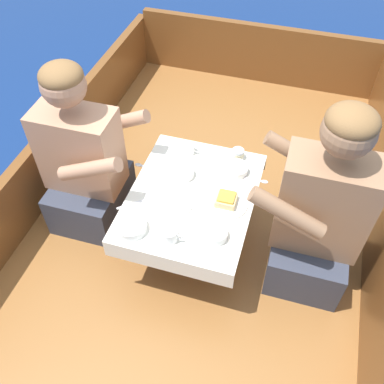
% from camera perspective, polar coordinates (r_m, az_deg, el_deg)
% --- Properties ---
extents(ground_plane, '(60.00, 60.00, 0.00)m').
position_cam_1_polar(ground_plane, '(2.74, 0.55, -9.50)').
color(ground_plane, navy).
extents(boat_deck, '(1.94, 3.30, 0.35)m').
position_cam_1_polar(boat_deck, '(2.59, 0.58, -7.37)').
color(boat_deck, brown).
rests_on(boat_deck, ground_plane).
extents(gunwale_port, '(0.06, 3.30, 0.39)m').
position_cam_1_polar(gunwale_port, '(2.63, -19.44, 2.65)').
color(gunwale_port, brown).
rests_on(gunwale_port, boat_deck).
extents(gunwale_starboard, '(0.06, 3.30, 0.39)m').
position_cam_1_polar(gunwale_starboard, '(2.32, 23.72, -6.96)').
color(gunwale_starboard, brown).
rests_on(gunwale_starboard, boat_deck).
extents(bow_coaming, '(1.82, 0.06, 0.45)m').
position_cam_1_polar(bow_coaming, '(3.53, 8.51, 17.90)').
color(bow_coaming, brown).
rests_on(bow_coaming, boat_deck).
extents(cockpit_table, '(0.60, 0.77, 0.39)m').
position_cam_1_polar(cockpit_table, '(2.12, 0.00, -1.13)').
color(cockpit_table, '#B2B2B7').
rests_on(cockpit_table, boat_deck).
extents(person_port, '(0.53, 0.44, 0.98)m').
position_cam_1_polar(person_port, '(2.31, -14.17, 3.72)').
color(person_port, '#333847').
rests_on(person_port, boat_deck).
extents(person_starboard, '(0.52, 0.44, 1.03)m').
position_cam_1_polar(person_starboard, '(2.04, 16.50, -3.11)').
color(person_starboard, '#333847').
rests_on(person_starboard, boat_deck).
extents(plate_sandwich, '(0.21, 0.21, 0.01)m').
position_cam_1_polar(plate_sandwich, '(2.06, 4.54, -1.48)').
color(plate_sandwich, white).
rests_on(plate_sandwich, cockpit_table).
extents(plate_bread, '(0.15, 0.15, 0.01)m').
position_cam_1_polar(plate_bread, '(2.04, -2.19, -1.86)').
color(plate_bread, white).
rests_on(plate_bread, cockpit_table).
extents(sandwich, '(0.10, 0.10, 0.05)m').
position_cam_1_polar(sandwich, '(2.04, 4.59, -0.98)').
color(sandwich, '#E0BC7F').
rests_on(sandwich, plate_sandwich).
extents(bowl_port_near, '(0.12, 0.12, 0.04)m').
position_cam_1_polar(bowl_port_near, '(2.20, 5.92, 3.09)').
color(bowl_port_near, white).
rests_on(bowl_port_near, cockpit_table).
extents(bowl_starboard_near, '(0.14, 0.14, 0.04)m').
position_cam_1_polar(bowl_starboard_near, '(1.96, -8.12, -4.57)').
color(bowl_starboard_near, white).
rests_on(bowl_starboard_near, cockpit_table).
extents(bowl_center_far, '(0.12, 0.12, 0.04)m').
position_cam_1_polar(bowl_center_far, '(2.17, -1.28, 2.63)').
color(bowl_center_far, white).
rests_on(bowl_center_far, cockpit_table).
extents(bowl_port_far, '(0.11, 0.11, 0.04)m').
position_cam_1_polar(bowl_port_far, '(1.92, 3.10, -5.56)').
color(bowl_port_far, white).
rests_on(bowl_port_far, cockpit_table).
extents(coffee_cup_port, '(0.10, 0.07, 0.06)m').
position_cam_1_polar(coffee_cup_port, '(1.90, -2.95, -5.78)').
color(coffee_cup_port, white).
rests_on(coffee_cup_port, cockpit_table).
extents(coffee_cup_starboard, '(0.09, 0.07, 0.05)m').
position_cam_1_polar(coffee_cup_starboard, '(2.29, -0.39, 5.82)').
color(coffee_cup_starboard, white).
rests_on(coffee_cup_starboard, cockpit_table).
extents(tin_can, '(0.07, 0.07, 0.05)m').
position_cam_1_polar(tin_can, '(2.27, 6.12, 5.06)').
color(tin_can, silver).
rests_on(tin_can, cockpit_table).
extents(utensil_spoon_center, '(0.17, 0.02, 0.01)m').
position_cam_1_polar(utensil_spoon_center, '(2.18, 8.57, 1.57)').
color(utensil_spoon_center, silver).
rests_on(utensil_spoon_center, cockpit_table).
extents(utensil_spoon_starboard, '(0.17, 0.02, 0.01)m').
position_cam_1_polar(utensil_spoon_starboard, '(2.24, -6.20, 3.39)').
color(utensil_spoon_starboard, silver).
rests_on(utensil_spoon_starboard, cockpit_table).
extents(utensil_knife_port, '(0.14, 0.12, 0.00)m').
position_cam_1_polar(utensil_knife_port, '(2.07, -7.78, -1.54)').
color(utensil_knife_port, silver).
rests_on(utensil_knife_port, cockpit_table).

